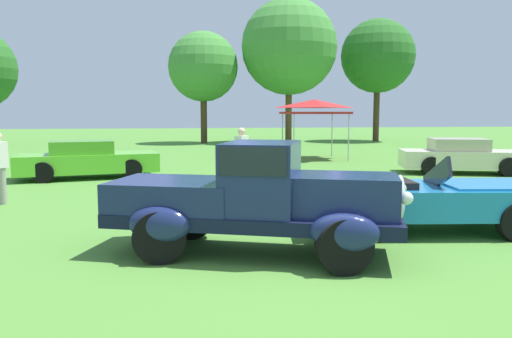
% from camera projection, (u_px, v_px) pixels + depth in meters
% --- Properties ---
extents(ground_plane, '(120.00, 120.00, 0.00)m').
position_uv_depth(ground_plane, '(278.00, 258.00, 7.44)').
color(ground_plane, '#4C8433').
extents(feature_pickup_truck, '(4.56, 2.87, 1.70)m').
position_uv_depth(feature_pickup_truck, '(256.00, 198.00, 7.55)').
color(feature_pickup_truck, black).
rests_on(feature_pickup_truck, ground_plane).
extents(neighbor_convertible, '(4.47, 2.23, 1.40)m').
position_uv_depth(neighbor_convertible, '(429.00, 199.00, 9.10)').
color(neighbor_convertible, '#1E7AB7').
rests_on(neighbor_convertible, ground_plane).
extents(show_car_lime, '(4.64, 2.55, 1.22)m').
position_uv_depth(show_car_lime, '(87.00, 160.00, 16.32)').
color(show_car_lime, '#60C62D').
rests_on(show_car_lime, ground_plane).
extents(show_car_cream, '(4.45, 2.74, 1.22)m').
position_uv_depth(show_car_cream, '(462.00, 156.00, 17.59)').
color(show_car_cream, beige).
rests_on(show_car_cream, ground_plane).
extents(spectator_near_truck, '(0.44, 0.46, 1.69)m').
position_uv_depth(spectator_near_truck, '(242.00, 155.00, 14.59)').
color(spectator_near_truck, '#383838').
rests_on(spectator_near_truck, ground_plane).
extents(canopy_tent_left_field, '(2.73, 2.73, 2.71)m').
position_uv_depth(canopy_tent_left_field, '(314.00, 106.00, 22.89)').
color(canopy_tent_left_field, '#B7B7BC').
rests_on(canopy_tent_left_field, ground_plane).
extents(treeline_mid_left, '(4.74, 4.74, 7.57)m').
position_uv_depth(treeline_mid_left, '(203.00, 67.00, 34.13)').
color(treeline_mid_left, '#47331E').
rests_on(treeline_mid_left, ground_plane).
extents(treeline_center, '(6.54, 6.54, 9.83)m').
position_uv_depth(treeline_center, '(289.00, 47.00, 34.36)').
color(treeline_center, brown).
rests_on(treeline_center, ground_plane).
extents(treeline_mid_right, '(5.30, 5.30, 8.80)m').
position_uv_depth(treeline_mid_right, '(378.00, 56.00, 36.27)').
color(treeline_mid_right, '#47331E').
rests_on(treeline_mid_right, ground_plane).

